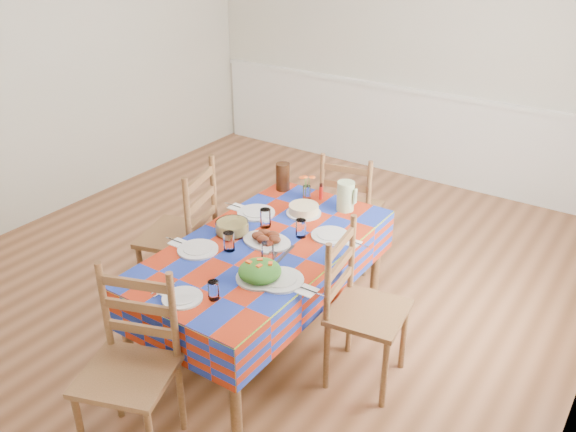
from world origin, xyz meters
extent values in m
cube|color=brown|center=(0.00, 0.00, -0.02)|extent=(4.50, 5.00, 0.04)
cube|color=beige|center=(0.00, 2.52, 1.35)|extent=(4.50, 0.04, 2.70)
cube|color=beige|center=(-2.27, 0.00, 1.35)|extent=(0.04, 5.00, 2.70)
cube|color=white|center=(0.00, 2.47, 0.90)|extent=(4.41, 0.06, 0.04)
cube|color=white|center=(0.00, 2.48, 0.45)|extent=(4.41, 0.03, 0.90)
cylinder|color=brown|center=(0.03, -1.31, 0.32)|extent=(0.06, 0.06, 0.63)
cylinder|color=brown|center=(0.82, -1.31, 0.32)|extent=(0.06, 0.06, 0.63)
cylinder|color=brown|center=(0.03, 0.28, 0.32)|extent=(0.06, 0.06, 0.63)
cylinder|color=brown|center=(0.82, 0.28, 0.32)|extent=(0.06, 0.06, 0.63)
cube|color=brown|center=(0.43, -0.52, 0.65)|extent=(0.89, 1.70, 0.04)
cube|color=#9B240D|center=(0.43, -0.52, 0.67)|extent=(0.93, 1.74, 0.01)
cube|color=#9B240D|center=(-0.04, -0.52, 0.54)|extent=(0.01, 1.74, 0.27)
cube|color=#9B240D|center=(0.89, -0.52, 0.54)|extent=(0.01, 1.74, 0.27)
cube|color=#9B240D|center=(0.43, -1.38, 0.54)|extent=(0.93, 0.01, 0.27)
cube|color=#9B240D|center=(0.43, 0.35, 0.54)|extent=(0.93, 0.01, 0.27)
cylinder|color=silver|center=(0.42, -1.22, 0.68)|extent=(0.22, 0.22, 0.01)
cylinder|color=silver|center=(0.42, -1.22, 0.69)|extent=(0.15, 0.15, 0.00)
cylinder|color=white|center=(0.55, -1.13, 0.73)|extent=(0.06, 0.06, 0.10)
cube|color=white|center=(0.27, -1.22, 0.68)|extent=(0.08, 0.08, 0.00)
cube|color=silver|center=(0.25, -1.22, 0.69)|extent=(0.01, 0.14, 0.00)
cube|color=silver|center=(0.29, -1.22, 0.69)|extent=(0.01, 0.16, 0.00)
cylinder|color=silver|center=(0.14, -0.80, 0.69)|extent=(0.25, 0.25, 0.01)
cylinder|color=silver|center=(0.14, -0.80, 0.69)|extent=(0.17, 0.17, 0.01)
cylinder|color=white|center=(0.30, -0.69, 0.74)|extent=(0.07, 0.07, 0.12)
cube|color=white|center=(-0.02, -0.80, 0.68)|extent=(0.09, 0.09, 0.01)
cube|color=silver|center=(-0.04, -0.80, 0.69)|extent=(0.15, 0.01, 0.00)
cube|color=silver|center=(0.00, -0.80, 0.69)|extent=(0.18, 0.01, 0.00)
cylinder|color=silver|center=(0.14, -0.21, 0.69)|extent=(0.25, 0.25, 0.01)
cylinder|color=silver|center=(0.14, -0.21, 0.69)|extent=(0.18, 0.18, 0.01)
cylinder|color=white|center=(0.30, -0.32, 0.74)|extent=(0.07, 0.07, 0.12)
cube|color=white|center=(-0.03, -0.21, 0.68)|extent=(0.09, 0.09, 0.01)
cube|color=silver|center=(-0.05, -0.21, 0.69)|extent=(0.16, 0.01, 0.00)
cube|color=silver|center=(-0.01, -0.21, 0.69)|extent=(0.19, 0.01, 0.00)
cylinder|color=silver|center=(0.74, -0.79, 0.69)|extent=(0.27, 0.27, 0.01)
cylinder|color=silver|center=(0.74, -0.79, 0.70)|extent=(0.19, 0.19, 0.01)
cylinder|color=white|center=(0.58, -0.68, 0.74)|extent=(0.08, 0.08, 0.13)
cube|color=white|center=(0.92, -0.79, 0.68)|extent=(0.10, 0.10, 0.01)
cube|color=silver|center=(0.90, -0.79, 0.69)|extent=(0.17, 0.01, 0.00)
cube|color=silver|center=(0.94, -0.79, 0.69)|extent=(0.20, 0.01, 0.00)
cylinder|color=silver|center=(0.71, -0.20, 0.69)|extent=(0.24, 0.24, 0.01)
cylinder|color=silver|center=(0.71, -0.20, 0.69)|extent=(0.17, 0.17, 0.01)
cylinder|color=white|center=(0.56, -0.31, 0.74)|extent=(0.07, 0.07, 0.12)
cube|color=white|center=(0.88, -0.20, 0.68)|extent=(0.09, 0.09, 0.01)
cube|color=silver|center=(0.86, -0.20, 0.69)|extent=(0.15, 0.01, 0.00)
cube|color=silver|center=(0.89, -0.20, 0.69)|extent=(0.18, 0.01, 0.00)
ellipsoid|color=silver|center=(0.43, -0.48, 0.69)|extent=(0.32, 0.23, 0.02)
ellipsoid|color=black|center=(0.49, -0.48, 0.72)|extent=(0.09, 0.07, 0.05)
ellipsoid|color=black|center=(0.45, -0.44, 0.72)|extent=(0.09, 0.07, 0.05)
ellipsoid|color=black|center=(0.39, -0.46, 0.72)|extent=(0.09, 0.07, 0.05)
ellipsoid|color=black|center=(0.38, -0.50, 0.72)|extent=(0.09, 0.07, 0.05)
ellipsoid|color=black|center=(0.44, -0.53, 0.72)|extent=(0.09, 0.07, 0.05)
cylinder|color=silver|center=(0.64, -0.83, 0.69)|extent=(0.27, 0.27, 0.01)
ellipsoid|color=#144A12|center=(0.64, -0.83, 0.73)|extent=(0.24, 0.24, 0.11)
cube|color=#EB5214|center=(0.58, -0.86, 0.78)|extent=(0.03, 0.02, 0.01)
cube|color=#EB5214|center=(0.62, -0.81, 0.78)|extent=(0.04, 0.04, 0.01)
cube|color=#EB5214|center=(0.65, -0.86, 0.78)|extent=(0.03, 0.03, 0.01)
cube|color=#EB5214|center=(0.69, -0.81, 0.78)|extent=(0.04, 0.04, 0.01)
cylinder|color=white|center=(0.18, -0.50, 0.72)|extent=(0.21, 0.21, 0.08)
cylinder|color=tan|center=(0.18, -0.50, 0.72)|extent=(0.19, 0.19, 0.06)
cylinder|color=silver|center=(0.41, -0.03, 0.68)|extent=(0.24, 0.24, 0.01)
cylinder|color=#D0B97F|center=(0.41, -0.03, 0.72)|extent=(0.20, 0.20, 0.05)
cube|color=black|center=(0.56, -0.59, 0.68)|extent=(0.11, 0.27, 0.01)
cube|color=black|center=(0.61, -0.57, 0.68)|extent=(0.06, 0.28, 0.01)
cylinder|color=white|center=(0.30, 0.18, 0.73)|extent=(0.06, 0.06, 0.10)
cylinder|color=#396E24|center=(0.28, 0.18, 0.77)|extent=(0.00, 0.00, 0.14)
ellipsoid|color=#EB5214|center=(0.26, 0.18, 0.83)|extent=(0.05, 0.05, 0.02)
cylinder|color=#396E24|center=(0.31, 0.19, 0.77)|extent=(0.00, 0.00, 0.14)
ellipsoid|color=#EB5214|center=(0.33, 0.20, 0.84)|extent=(0.05, 0.05, 0.02)
cylinder|color=#396E24|center=(0.30, 0.17, 0.77)|extent=(0.00, 0.00, 0.14)
ellipsoid|color=#EB5214|center=(0.30, 0.15, 0.86)|extent=(0.05, 0.05, 0.02)
cylinder|color=red|center=(0.38, 0.23, 0.74)|extent=(0.03, 0.03, 0.12)
cylinder|color=#B3CE91|center=(0.61, 0.18, 0.78)|extent=(0.12, 0.12, 0.20)
cylinder|color=black|center=(0.07, 0.22, 0.78)|extent=(0.10, 0.10, 0.20)
cube|color=silver|center=(0.42, -1.37, 0.69)|extent=(0.08, 0.02, 0.02)
cylinder|color=brown|center=(0.31, -1.88, 0.23)|extent=(0.04, 0.04, 0.47)
cylinder|color=brown|center=(0.19, -1.55, 0.23)|extent=(0.04, 0.04, 0.47)
cylinder|color=brown|center=(0.54, -1.42, 0.23)|extent=(0.04, 0.04, 0.47)
cube|color=brown|center=(0.43, -1.65, 0.48)|extent=(0.55, 0.54, 0.03)
cylinder|color=brown|center=(0.19, -1.54, 0.73)|extent=(0.04, 0.04, 0.52)
cylinder|color=brown|center=(0.54, -1.41, 0.73)|extent=(0.04, 0.04, 0.52)
cube|color=brown|center=(0.36, -1.48, 0.62)|extent=(0.36, 0.15, 0.05)
cube|color=brown|center=(0.36, -1.48, 0.76)|extent=(0.36, 0.15, 0.05)
cube|color=brown|center=(0.36, -1.48, 0.89)|extent=(0.36, 0.15, 0.05)
cylinder|color=brown|center=(0.57, 0.82, 0.22)|extent=(0.04, 0.04, 0.45)
cylinder|color=brown|center=(0.22, 0.75, 0.22)|extent=(0.04, 0.04, 0.45)
cylinder|color=brown|center=(0.63, 0.49, 0.22)|extent=(0.04, 0.04, 0.45)
cylinder|color=brown|center=(0.28, 0.42, 0.22)|extent=(0.04, 0.04, 0.45)
cube|color=brown|center=(0.43, 0.62, 0.46)|extent=(0.48, 0.47, 0.03)
cylinder|color=brown|center=(0.64, 0.48, 0.69)|extent=(0.04, 0.04, 0.49)
cylinder|color=brown|center=(0.29, 0.41, 0.69)|extent=(0.04, 0.04, 0.49)
cube|color=brown|center=(0.46, 0.44, 0.59)|extent=(0.35, 0.08, 0.05)
cube|color=brown|center=(0.46, 0.44, 0.72)|extent=(0.35, 0.08, 0.05)
cube|color=brown|center=(0.46, 0.44, 0.85)|extent=(0.35, 0.08, 0.05)
cylinder|color=brown|center=(-0.54, -0.38, 0.25)|extent=(0.04, 0.04, 0.50)
cylinder|color=brown|center=(-0.43, -0.76, 0.25)|extent=(0.04, 0.04, 0.50)
cylinder|color=brown|center=(-0.18, -0.27, 0.25)|extent=(0.04, 0.04, 0.50)
cylinder|color=brown|center=(-0.07, -0.66, 0.25)|extent=(0.04, 0.04, 0.50)
cube|color=brown|center=(-0.31, -0.52, 0.52)|extent=(0.56, 0.57, 0.03)
cylinder|color=brown|center=(-0.17, -0.27, 0.78)|extent=(0.04, 0.04, 0.55)
cylinder|color=brown|center=(-0.06, -0.65, 0.78)|extent=(0.04, 0.04, 0.55)
cube|color=brown|center=(-0.11, -0.46, 0.67)|extent=(0.13, 0.39, 0.06)
cube|color=brown|center=(-0.11, -0.46, 0.81)|extent=(0.13, 0.39, 0.06)
cube|color=brown|center=(-0.11, -0.46, 0.95)|extent=(0.13, 0.39, 0.06)
cylinder|color=brown|center=(1.36, -0.67, 0.23)|extent=(0.04, 0.04, 0.46)
cylinder|color=brown|center=(1.31, -0.31, 0.23)|extent=(0.04, 0.04, 0.46)
cylinder|color=brown|center=(1.02, -0.72, 0.23)|extent=(0.04, 0.04, 0.46)
cylinder|color=brown|center=(0.96, -0.36, 0.23)|extent=(0.04, 0.04, 0.46)
cube|color=brown|center=(1.16, -0.52, 0.47)|extent=(0.46, 0.48, 0.03)
cylinder|color=brown|center=(1.01, -0.72, 0.71)|extent=(0.04, 0.04, 0.51)
cylinder|color=brown|center=(0.95, -0.36, 0.71)|extent=(0.04, 0.04, 0.51)
cube|color=brown|center=(0.98, -0.54, 0.61)|extent=(0.07, 0.36, 0.05)
cube|color=brown|center=(0.98, -0.54, 0.74)|extent=(0.07, 0.36, 0.05)
cube|color=brown|center=(0.98, -0.54, 0.87)|extent=(0.07, 0.36, 0.05)
camera|label=1|loc=(2.36, -3.11, 2.52)|focal=38.00mm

